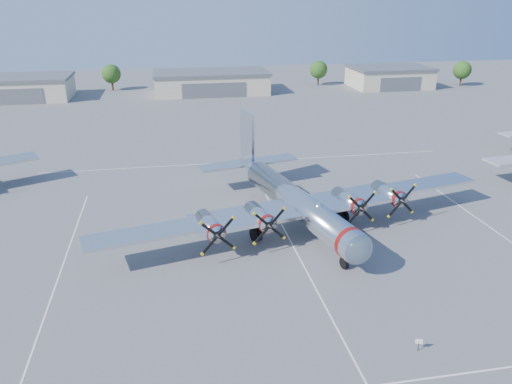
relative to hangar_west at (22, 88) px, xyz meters
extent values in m
plane|color=#5E5E60|center=(45.00, -81.96, -2.71)|extent=(260.00, 260.00, 0.00)
cube|color=silver|center=(23.00, -86.96, -2.71)|extent=(0.15, 40.00, 0.01)
cube|color=silver|center=(45.00, -86.96, -2.71)|extent=(0.15, 40.00, 0.01)
cube|color=silver|center=(67.00, -86.96, -2.71)|extent=(0.15, 40.00, 0.01)
cube|color=silver|center=(45.00, -56.96, -2.71)|extent=(60.00, 0.15, 0.01)
cube|color=beige|center=(0.00, 0.04, -0.31)|extent=(22.00, 14.00, 4.80)
cube|color=slate|center=(0.00, 0.04, 2.39)|extent=(22.60, 14.60, 0.60)
cube|color=slate|center=(0.00, -7.01, -0.91)|extent=(12.10, 0.20, 3.60)
cube|color=beige|center=(45.00, 0.04, -0.31)|extent=(28.00, 14.00, 4.80)
cube|color=slate|center=(45.00, 0.04, 2.39)|extent=(28.60, 14.60, 0.60)
cube|color=slate|center=(45.00, -7.01, -0.91)|extent=(15.40, 0.20, 3.60)
cube|color=beige|center=(93.00, 0.04, -0.31)|extent=(20.00, 14.00, 4.80)
cube|color=slate|center=(93.00, 0.04, 2.39)|extent=(20.60, 14.60, 0.60)
cube|color=slate|center=(93.00, -7.01, -0.91)|extent=(11.00, 0.20, 3.60)
cylinder|color=#382619|center=(20.00, 8.04, -1.31)|extent=(0.50, 0.50, 2.80)
sphere|color=#234A15|center=(20.00, 8.04, 1.53)|extent=(4.80, 4.80, 4.80)
cylinder|color=#382619|center=(75.00, 6.04, -1.31)|extent=(0.50, 0.50, 2.80)
sphere|color=#234A15|center=(75.00, 6.04, 1.53)|extent=(4.80, 4.80, 4.80)
cylinder|color=#382619|center=(113.00, -1.96, -1.31)|extent=(0.50, 0.50, 2.80)
sphere|color=#234A15|center=(113.00, -1.96, 1.53)|extent=(4.80, 4.80, 4.80)
cylinder|color=black|center=(49.79, -101.30, -2.34)|extent=(0.06, 0.06, 0.76)
cube|color=white|center=(49.79, -101.30, -1.91)|extent=(0.51, 0.19, 0.38)
camera|label=1|loc=(33.45, -127.35, 20.73)|focal=35.00mm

